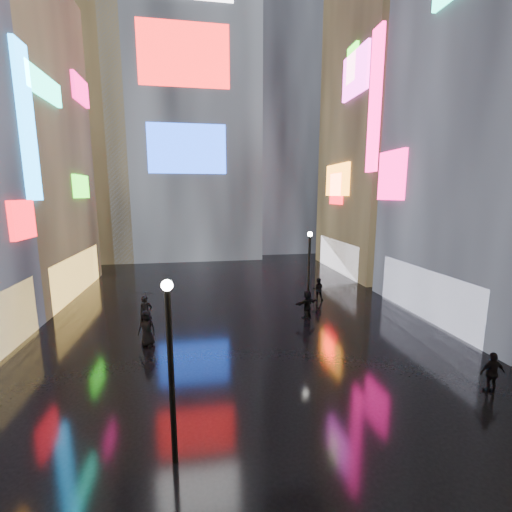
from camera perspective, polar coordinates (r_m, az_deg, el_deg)
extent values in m
plane|color=black|center=(21.99, -3.56, -9.23)|extent=(140.00, 140.00, 0.00)
cube|color=#FB0C17|center=(20.89, -34.41, 5.01)|extent=(0.25, 2.24, 1.94)
cube|color=#1491FB|center=(22.69, -33.89, 17.90)|extent=(0.25, 1.40, 8.00)
cube|color=#FFC659|center=(28.69, -27.65, -2.67)|extent=(0.20, 10.00, 3.00)
cube|color=#2FE219|center=(29.76, -27.14, 10.26)|extent=(0.25, 3.00, 1.71)
cube|color=#19EEBA|center=(25.60, -31.97, 22.98)|extent=(0.25, 4.84, 1.37)
cube|color=#FB0C69|center=(32.56, -27.23, 23.35)|extent=(0.25, 3.32, 1.94)
cube|color=white|center=(22.81, 26.42, -5.65)|extent=(0.20, 9.00, 3.00)
cube|color=#FB0C69|center=(25.38, 21.68, 12.36)|extent=(0.25, 2.99, 3.26)
cube|color=#FB0C69|center=(28.65, 19.23, 23.16)|extent=(0.25, 1.40, 10.00)
cube|color=black|center=(36.24, 21.99, 20.12)|extent=(10.00, 12.00, 28.00)
cube|color=white|center=(33.88, 13.50, 0.03)|extent=(0.20, 9.00, 3.00)
cube|color=orange|center=(33.61, 13.40, 12.22)|extent=(0.25, 4.92, 2.91)
cube|color=#FB32DF|center=(32.49, 16.25, 27.20)|extent=(0.25, 4.36, 3.46)
cube|color=#FB0C17|center=(33.69, 13.26, 10.83)|extent=(0.25, 2.63, 2.87)
cube|color=#2FE219|center=(33.37, 15.76, 28.41)|extent=(0.25, 1.69, 2.90)
cube|color=black|center=(46.70, -11.57, 27.04)|extent=(16.00, 14.00, 42.00)
cube|color=#FF1414|center=(39.97, -11.92, 30.02)|extent=(9.00, 0.20, 6.00)
cube|color=#194CFF|center=(37.84, -11.40, 17.12)|extent=(8.00, 0.20, 5.00)
cube|color=black|center=(48.92, 3.97, 21.59)|extent=(12.00, 12.00, 34.00)
cube|color=black|center=(44.61, -26.15, 16.51)|extent=(10.00, 10.00, 26.00)
cylinder|color=black|center=(9.88, -13.92, -19.20)|extent=(0.16, 0.16, 5.00)
sphere|color=white|center=(8.93, -14.62, -4.76)|extent=(0.30, 0.30, 0.30)
cylinder|color=black|center=(20.55, 8.80, -3.46)|extent=(0.16, 0.16, 5.00)
sphere|color=white|center=(20.11, 8.99, 3.62)|extent=(0.30, 0.30, 0.30)
imported|color=black|center=(16.00, 34.69, -15.72)|extent=(0.97, 0.49, 1.59)
imported|color=black|center=(17.84, -17.73, -11.39)|extent=(1.00, 0.81, 1.78)
imported|color=black|center=(20.89, 8.54, -7.96)|extent=(1.62, 1.06, 1.67)
imported|color=black|center=(19.67, -17.86, -9.12)|extent=(0.84, 0.75, 1.93)
imported|color=black|center=(24.42, 10.30, -5.46)|extent=(0.90, 0.78, 1.58)
imported|color=black|center=(17.39, -17.98, -7.19)|extent=(1.11, 1.09, 0.96)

